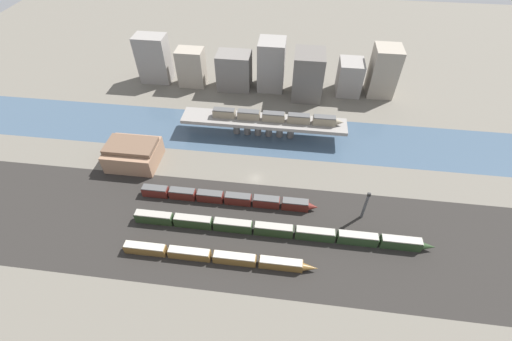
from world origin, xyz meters
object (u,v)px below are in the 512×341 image
object	(u,v)px
train_yard_mid	(278,230)
warehouse_building	(133,153)
train_yard_far	(227,198)
train_on_bridge	(277,117)
train_yard_near	(217,257)
signal_tower	(365,206)

from	to	relation	value
train_yard_mid	warehouse_building	size ratio (longest dim) A/B	5.04
train_yard_mid	train_yard_far	size ratio (longest dim) A/B	1.55
train_on_bridge	train_yard_mid	size ratio (longest dim) A/B	0.56
train_on_bridge	train_yard_near	size ratio (longest dim) A/B	0.90
train_yard_mid	signal_tower	bearing A→B (deg)	20.70
train_yard_mid	signal_tower	xyz separation A→B (m)	(27.34, 10.33, 3.83)
train_yard_far	train_yard_mid	bearing A→B (deg)	-31.70
train_yard_mid	signal_tower	distance (m)	29.48
train_on_bridge	warehouse_building	bearing A→B (deg)	-156.52
train_yard_far	signal_tower	world-z (taller)	signal_tower
warehouse_building	signal_tower	size ratio (longest dim) A/B	1.59
train_yard_mid	warehouse_building	bearing A→B (deg)	155.02
warehouse_building	signal_tower	xyz separation A→B (m)	(84.77, -16.41, 1.50)
signal_tower	train_yard_mid	bearing A→B (deg)	-159.30
train_on_bridge	train_yard_near	distance (m)	62.92
train_on_bridge	signal_tower	world-z (taller)	signal_tower
train_on_bridge	train_yard_far	xyz separation A→B (m)	(-13.61, -38.34, -7.74)
train_yard_mid	train_on_bridge	bearing A→B (deg)	95.41
train_yard_near	train_yard_mid	distance (m)	20.69
train_yard_far	signal_tower	distance (m)	45.84
train_on_bridge	train_yard_near	xyz separation A→B (m)	(-12.49, -61.15, -7.92)
warehouse_building	train_yard_mid	bearing A→B (deg)	-24.98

